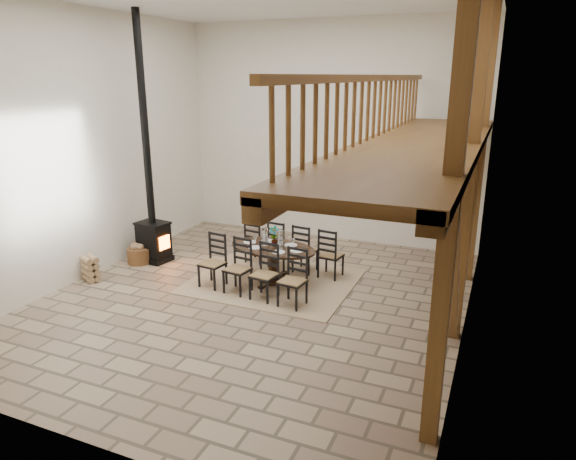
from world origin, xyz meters
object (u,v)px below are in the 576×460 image
at_px(dining_table, 273,264).
at_px(wood_stove, 151,209).
at_px(log_basket, 139,254).
at_px(log_stack, 90,269).

bearing_deg(dining_table, wood_stove, -174.89).
bearing_deg(log_basket, log_stack, -99.99).
xyz_separation_m(wood_stove, log_basket, (-0.21, -0.23, -0.95)).
distance_m(wood_stove, log_basket, 1.00).
xyz_separation_m(log_basket, log_stack, (-0.21, -1.18, 0.07)).
xyz_separation_m(dining_table, wood_stove, (-2.81, 0.09, 0.76)).
height_order(dining_table, log_stack, dining_table).
bearing_deg(log_basket, dining_table, 2.64).
height_order(dining_table, log_basket, dining_table).
relative_size(wood_stove, log_basket, 9.99).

